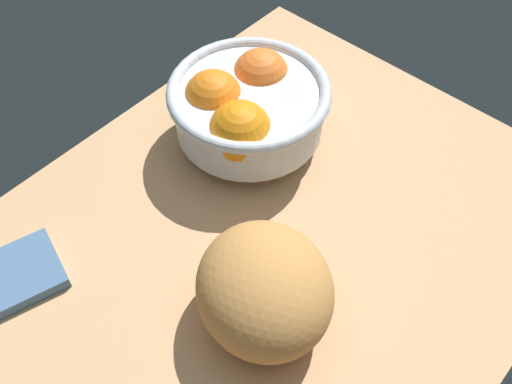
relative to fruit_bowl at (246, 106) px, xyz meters
The scene contains 4 objects.
ground_plane 20.25cm from the fruit_bowl, 136.04° to the right, with size 80.18×59.36×3.00cm, color tan.
fruit_bowl is the anchor object (origin of this frame).
bread_loaf 26.42cm from the fruit_bowl, 133.43° to the right, with size 15.92×14.31×11.08cm, color #C58845.
napkin_folded 36.50cm from the fruit_bowl, behind, with size 13.75×8.28×1.58cm, color #496B93.
Camera 1 is at (-27.89, -25.72, 60.57)cm, focal length 41.87 mm.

